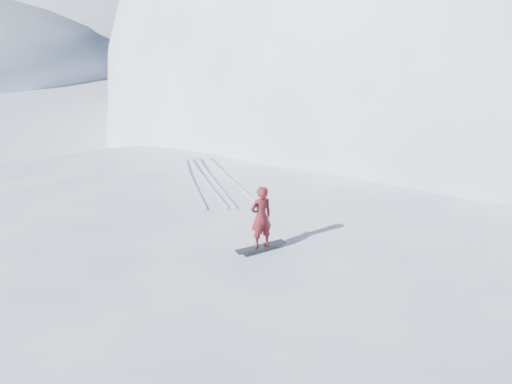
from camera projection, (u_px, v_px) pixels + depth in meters
ground at (260, 310)px, 14.05m from camera, size 400.00×400.00×0.00m
near_ridge at (277, 259)px, 16.96m from camera, size 36.00×28.00×4.80m
summit_peak at (484, 112)px, 40.82m from camera, size 60.00×56.00×56.00m
peak_shoulder at (367, 134)px, 33.83m from camera, size 28.00×24.00×18.00m
far_ridge_c at (19, 46)px, 111.75m from camera, size 140.00×90.00×36.00m
wind_bumps at (234, 274)px, 15.96m from camera, size 16.00×14.40×1.00m
snowboard at (261, 247)px, 12.45m from camera, size 1.35×0.73×0.02m
snowboarder at (261, 217)px, 12.17m from camera, size 0.67×0.56×1.58m
board_tracks at (209, 177)px, 17.51m from camera, size 2.56×5.95×0.04m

